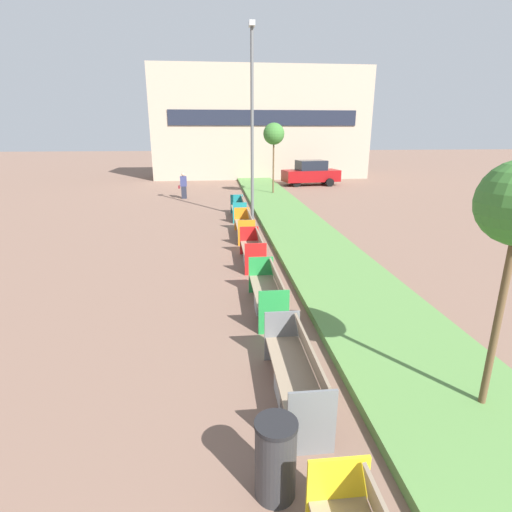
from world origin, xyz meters
The scene contains 12 objects.
planter_grass_strip centered at (3.20, 12.00, 0.09)m, with size 2.80×120.00×0.18m.
building_backdrop centered at (4.00, 38.24, 4.54)m, with size 18.30×5.15×9.08m.
bench_grey_frame centered at (0.94, 6.85, 0.37)m, with size 0.65×2.28×0.94m.
bench_green_frame centered at (0.94, 10.04, 0.37)m, with size 0.65×2.25×0.94m.
bench_red_frame centered at (0.94, 13.46, 0.37)m, with size 0.65×2.11×0.94m.
bench_orange_frame centered at (0.94, 16.73, 0.38)m, with size 0.65×2.47×0.94m.
bench_teal_frame centered at (0.94, 20.34, 0.38)m, with size 0.65×2.35×0.94m.
litter_bin centered at (0.36, 5.20, 0.49)m, with size 0.48×0.48×0.97m.
street_lamp_post centered at (1.55, 20.09, 4.52)m, with size 0.24×0.44×8.26m.
sapling_tree_far centered at (3.56, 27.10, 3.77)m, with size 1.31×1.31×4.46m.
pedestrian_walking centered at (-2.04, 26.46, 0.78)m, with size 0.53×0.24×1.55m.
parked_car_distant centered at (7.17, 31.89, 0.91)m, with size 4.41×2.34×1.86m.
Camera 1 is at (-0.22, 1.71, 3.94)m, focal length 28.00 mm.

